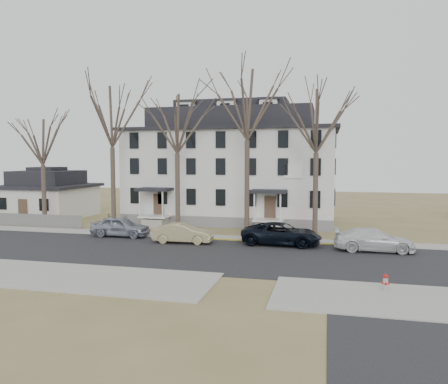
% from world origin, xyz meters
% --- Properties ---
extents(ground, '(120.00, 120.00, 0.00)m').
position_xyz_m(ground, '(0.00, 0.00, 0.00)').
color(ground, olive).
rests_on(ground, ground).
extents(main_road, '(120.00, 10.00, 0.04)m').
position_xyz_m(main_road, '(0.00, 2.00, 0.00)').
color(main_road, '#27272A').
rests_on(main_road, ground).
extents(far_sidewalk, '(120.00, 2.00, 0.08)m').
position_xyz_m(far_sidewalk, '(0.00, 8.00, 0.00)').
color(far_sidewalk, '#A09F97').
rests_on(far_sidewalk, ground).
extents(near_sidewalk_right, '(14.00, 5.00, 0.08)m').
position_xyz_m(near_sidewalk_right, '(12.00, -5.00, 0.00)').
color(near_sidewalk_right, '#A09F97').
rests_on(near_sidewalk_right, ground).
extents(near_sidewalk_left, '(20.00, 5.00, 0.08)m').
position_xyz_m(near_sidewalk_left, '(-8.00, -5.00, 0.00)').
color(near_sidewalk_left, '#A09F97').
rests_on(near_sidewalk_left, ground).
extents(yellow_curb, '(14.00, 0.25, 0.06)m').
position_xyz_m(yellow_curb, '(5.00, 7.10, 0.00)').
color(yellow_curb, gold).
rests_on(yellow_curb, ground).
extents(boarding_house, '(20.80, 12.36, 12.05)m').
position_xyz_m(boarding_house, '(-2.00, 17.95, 5.38)').
color(boarding_house, slate).
rests_on(boarding_house, ground).
extents(small_house, '(8.70, 8.70, 5.00)m').
position_xyz_m(small_house, '(-22.00, 16.00, 2.25)').
color(small_house, silver).
rests_on(small_house, ground).
extents(fence, '(14.00, 0.06, 1.20)m').
position_xyz_m(fence, '(-21.00, 9.50, 0.00)').
color(fence, gray).
rests_on(fence, ground).
extents(tree_far_left, '(8.40, 8.40, 13.72)m').
position_xyz_m(tree_far_left, '(-11.00, 9.80, 10.34)').
color(tree_far_left, '#473B31').
rests_on(tree_far_left, ground).
extents(tree_mid_left, '(7.80, 7.80, 12.74)m').
position_xyz_m(tree_mid_left, '(-5.00, 9.80, 9.60)').
color(tree_mid_left, '#473B31').
rests_on(tree_mid_left, ground).
extents(tree_center, '(9.00, 9.00, 14.70)m').
position_xyz_m(tree_center, '(1.00, 9.80, 11.08)').
color(tree_center, '#473B31').
rests_on(tree_center, ground).
extents(tree_mid_right, '(7.80, 7.80, 12.74)m').
position_xyz_m(tree_mid_right, '(6.50, 9.80, 9.60)').
color(tree_mid_right, '#473B31').
rests_on(tree_mid_right, ground).
extents(tree_bungalow, '(6.60, 6.60, 10.78)m').
position_xyz_m(tree_bungalow, '(-18.00, 9.80, 8.12)').
color(tree_bungalow, '#473B31').
rests_on(tree_bungalow, ground).
extents(car_silver, '(4.77, 1.97, 1.62)m').
position_xyz_m(car_silver, '(-8.80, 6.71, 0.81)').
color(car_silver, '#949BAB').
rests_on(car_silver, ground).
extents(car_tan, '(4.52, 1.83, 1.46)m').
position_xyz_m(car_tan, '(-3.02, 5.34, 0.73)').
color(car_tan, tan).
rests_on(car_tan, ground).
extents(car_navy, '(5.88, 2.90, 1.60)m').
position_xyz_m(car_navy, '(4.21, 6.34, 0.80)').
color(car_navy, black).
rests_on(car_navy, ground).
extents(car_white, '(5.37, 2.34, 1.54)m').
position_xyz_m(car_white, '(10.55, 5.61, 0.77)').
color(car_white, silver).
rests_on(car_white, ground).
extents(bicycle_left, '(1.84, 0.76, 0.95)m').
position_xyz_m(bicycle_left, '(-11.33, 11.87, 0.47)').
color(bicycle_left, black).
rests_on(bicycle_left, ground).
extents(bicycle_right, '(1.81, 0.79, 1.05)m').
position_xyz_m(bicycle_right, '(-12.33, 11.90, 0.53)').
color(bicycle_right, black).
rests_on(bicycle_right, ground).
extents(fire_hydrant, '(0.36, 0.34, 0.87)m').
position_xyz_m(fire_hydrant, '(10.19, -3.75, 0.44)').
color(fire_hydrant, '#B7B7BA').
rests_on(fire_hydrant, ground).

